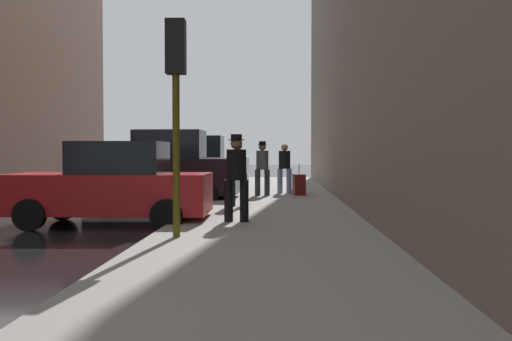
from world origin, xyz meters
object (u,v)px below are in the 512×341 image
Objects in this scene: parked_red_hatchback at (113,186)px; parked_black_suv at (165,169)px; rolling_suitcase at (299,185)px; parked_white_van at (194,165)px; fire_hydrant at (224,186)px; pedestrian_with_fedora at (236,173)px; pedestrian_in_jeans at (285,166)px; traffic_light at (176,80)px; pedestrian_with_beanie at (262,165)px; pedestrian_in_red_jacket at (238,170)px.

parked_black_suv reaches higher than parked_red_hatchback.
parked_white_van is at bearing 131.97° from rolling_suitcase.
parked_black_suv reaches higher than fire_hydrant.
rolling_suitcase is at bearing 58.56° from parked_red_hatchback.
parked_white_van reaches higher than pedestrian_with_fedora.
parked_white_van is at bearing 90.00° from parked_red_hatchback.
rolling_suitcase is (0.47, -0.80, -0.61)m from pedestrian_in_jeans.
parked_red_hatchback is 2.38× the size of pedestrian_with_fedora.
rolling_suitcase is at bearing 76.09° from traffic_light.
fire_hydrant is at bearing 9.17° from parked_black_suv.
parked_black_suv is 1.00× the size of parked_white_van.
parked_red_hatchback is 1.18× the size of traffic_light.
fire_hydrant is at bearing 97.92° from pedestrian_with_fedora.
parked_white_van is at bearing 121.32° from pedestrian_with_beanie.
pedestrian_with_beanie is at bearing -58.68° from parked_white_van.
parked_red_hatchback is at bearing -115.93° from pedestrian_in_jeans.
pedestrian_in_red_jacket is at bearing -77.52° from fire_hydrant.
pedestrian_with_fedora is (-0.31, -7.12, 0.00)m from pedestrian_with_beanie.
parked_white_van is at bearing 102.59° from pedestrian_with_fedora.
fire_hydrant is 1.55m from pedestrian_with_beanie.
pedestrian_in_red_jacket is 3.36m from pedestrian_with_fedora.
parked_red_hatchback is 3.74m from traffic_light.
traffic_light is at bearing -103.91° from rolling_suitcase.
parked_white_van is 14.41m from traffic_light.
traffic_light is at bearing -96.44° from pedestrian_in_red_jacket.
pedestrian_with_beanie is at bearing 18.99° from parked_black_suv.
traffic_light is at bearing -111.38° from pedestrian_with_fedora.
traffic_light reaches higher than parked_white_van.
rolling_suitcase is at bearing -48.03° from parked_white_van.
parked_white_van is 2.59× the size of pedestrian_with_beanie.
parked_white_van is 6.32m from rolling_suitcase.
parked_white_van is 9.04m from pedestrian_in_red_jacket.
traffic_light is 2.03× the size of pedestrian_with_beanie.
parked_red_hatchback is at bearing -90.00° from parked_white_van.
rolling_suitcase is at bearing 66.65° from pedestrian_in_red_jacket.
parked_white_van is at bearing 105.88° from pedestrian_in_red_jacket.
parked_black_suv is 1.28× the size of traffic_light.
rolling_suitcase is (4.21, -4.68, -0.54)m from parked_white_van.
pedestrian_with_fedora is (0.22, -3.35, 0.03)m from pedestrian_in_red_jacket.
fire_hydrant is 0.40× the size of pedestrian_with_beanie.
traffic_light reaches higher than pedestrian_in_jeans.
pedestrian_in_red_jacket is at bearing 93.71° from pedestrian_with_fedora.
parked_red_hatchback is 2.48× the size of pedestrian_in_red_jacket.
fire_hydrant is 6.47m from pedestrian_with_fedora.
parked_red_hatchback is 7.28m from pedestrian_with_beanie.
fire_hydrant is at bearing -72.36° from parked_white_van.
pedestrian_in_red_jacket is (0.62, 5.49, -1.65)m from traffic_light.
pedestrian_in_jeans is at bearing -46.10° from parked_white_van.
parked_red_hatchback reaches higher than fire_hydrant.
parked_black_suv is 4.28m from pedestrian_in_jeans.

